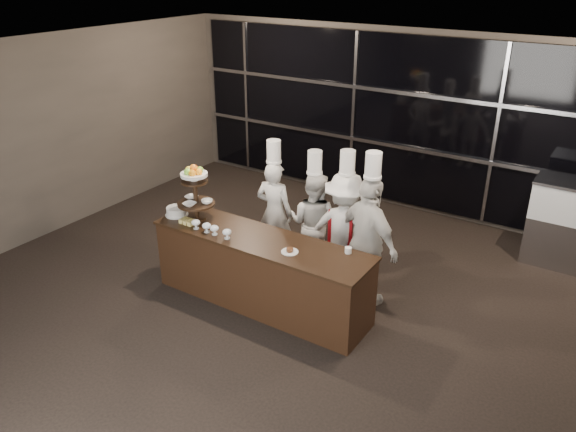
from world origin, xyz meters
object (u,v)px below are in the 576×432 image
Objects in this scene: display_stand at (195,189)px; chef_b at (314,221)px; chef_c at (344,229)px; chef_a at (274,211)px; chef_d at (368,241)px; buffet_counter at (261,271)px; layer_cake at (177,211)px.

display_stand is 0.43× the size of chef_b.
chef_b is 0.94× the size of chef_c.
chef_c reaches higher than chef_a.
chef_d is at bearing -31.80° from chef_c.
chef_b is at bearing 44.72° from display_stand.
buffet_counter is 1.64× the size of chef_b.
chef_a is at bearing 51.97° from layer_cake.
display_stand is 0.41× the size of chef_a.
chef_d is (1.56, -0.27, 0.08)m from chef_a.
chef_b is (1.41, 1.14, -0.24)m from layer_cake.
chef_c is (1.91, 1.08, -0.19)m from layer_cake.
display_stand is at bearing 9.17° from layer_cake.
chef_a is at bearing 170.08° from chef_d.
layer_cake is at bearing -150.51° from chef_c.
buffet_counter is at bearing -64.36° from chef_a.
chef_b reaches higher than buffet_counter.
display_stand reaches higher than buffet_counter.
layer_cake is at bearing -141.04° from chef_b.
layer_cake is 1.35m from chef_a.
buffet_counter is 1.42× the size of chef_d.
chef_d reaches higher than buffet_counter.
layer_cake is 0.17× the size of chef_a.
chef_c is at bearing 29.49° from layer_cake.
chef_c is 0.57m from chef_d.
chef_d is at bearing -20.00° from chef_b.
buffet_counter is 1.36m from chef_d.
chef_d is (0.48, -0.30, 0.08)m from chef_c.
layer_cake is (-1.31, -0.05, 0.51)m from buffet_counter.
chef_c is (0.60, 1.03, 0.32)m from buffet_counter.
chef_a reaches higher than chef_b.
layer_cake is at bearing -170.83° from display_stand.
chef_d reaches higher than display_stand.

